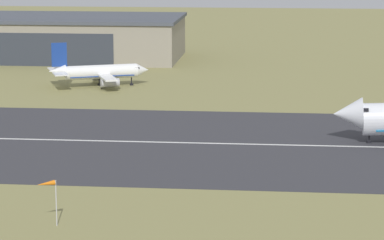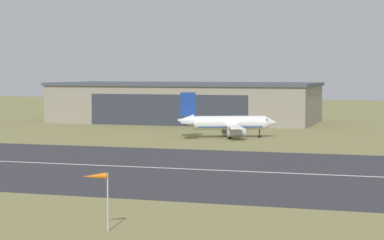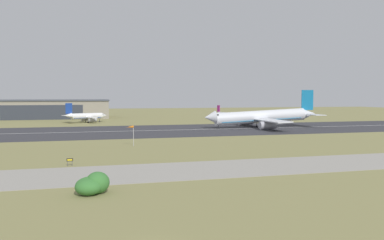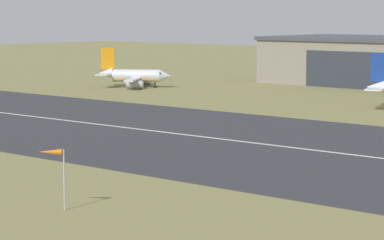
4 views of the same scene
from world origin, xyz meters
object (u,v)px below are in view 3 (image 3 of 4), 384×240
Objects in this scene: airplane_landing at (261,117)px; airplane_parked_east at (227,115)px; shrub_clump at (93,185)px; airplane_parked_west at (86,116)px; windsock_pole at (130,128)px; runway_sign at (70,160)px.

airplane_landing reaches higher than airplane_parked_east.
airplane_landing is at bearing 53.98° from shrub_clump.
airplane_landing is 2.23× the size of airplane_parked_west.
airplane_parked_west reaches higher than windsock_pole.
windsock_pole is (-61.74, -48.37, 0.32)m from airplane_landing.
windsock_pole is (-67.84, -109.51, 2.23)m from airplane_parked_east.
airplane_parked_west is (-75.74, 52.54, -1.41)m from airplane_landing.
airplane_landing is 121.76m from shrub_clump.
windsock_pole is 3.78× the size of runway_sign.
runway_sign is at bearing -118.29° from windsock_pole.
airplane_parked_west reaches higher than shrub_clump.
runway_sign is at bearing -90.17° from airplane_parked_west.
windsock_pole is at bearing 61.71° from runway_sign.
windsock_pole is (9.84, 50.07, 3.71)m from shrub_clump.
airplane_landing reaches higher than windsock_pole.
airplane_parked_east is at bearing 6.00° from airplane_parked_west.
airplane_landing reaches higher than airplane_parked_west.
airplane_landing is 35.41× the size of runway_sign.
runway_sign is (-14.38, -26.72, -3.96)m from windsock_pole.
airplane_parked_west is at bearing 97.90° from windsock_pole.
airplane_parked_east is 177.49m from shrub_clump.
windsock_pole is 30.60m from runway_sign.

